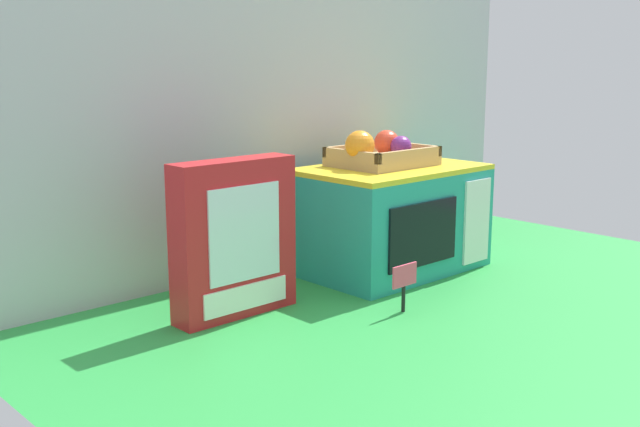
{
  "coord_description": "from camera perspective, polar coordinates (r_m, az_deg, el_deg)",
  "views": [
    {
      "loc": [
        -1.22,
        -1.17,
        0.51
      ],
      "look_at": [
        -0.12,
        0.02,
        0.17
      ],
      "focal_mm": 42.29,
      "sensor_mm": 36.0,
      "label": 1
    }
  ],
  "objects": [
    {
      "name": "ground_plane",
      "position": [
        1.77,
        3.14,
        -5.07
      ],
      "size": [
        1.7,
        1.7,
        0.0
      ],
      "primitive_type": "plane",
      "color": "green",
      "rests_on": "ground"
    },
    {
      "name": "price_sign",
      "position": [
        1.54,
        6.4,
        -5.06
      ],
      "size": [
        0.07,
        0.01,
        0.1
      ],
      "color": "black",
      "rests_on": "ground"
    },
    {
      "name": "toy_microwave",
      "position": [
        1.84,
        5.36,
        -0.37
      ],
      "size": [
        0.44,
        0.29,
        0.25
      ],
      "color": "teal",
      "rests_on": "ground"
    },
    {
      "name": "cookie_set_box",
      "position": [
        1.5,
        -6.49,
        -1.9
      ],
      "size": [
        0.27,
        0.07,
        0.32
      ],
      "color": "red",
      "rests_on": "ground"
    },
    {
      "name": "display_back_panel",
      "position": [
        1.88,
        -2.31,
        8.13
      ],
      "size": [
        1.61,
        0.03,
        0.79
      ],
      "primitive_type": "cube",
      "color": "#B7BABF",
      "rests_on": "ground"
    },
    {
      "name": "food_groups_crate",
      "position": [
        1.82,
        4.59,
        4.54
      ],
      "size": [
        0.24,
        0.18,
        0.09
      ],
      "color": "tan",
      "rests_on": "toy_microwave"
    }
  ]
}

